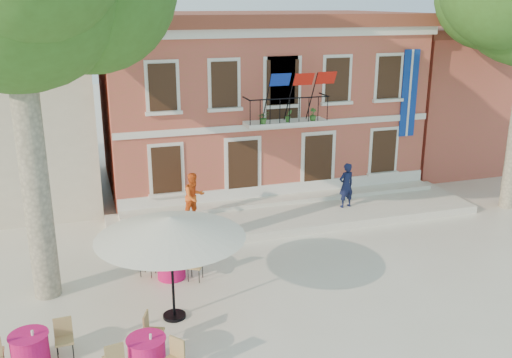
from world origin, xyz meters
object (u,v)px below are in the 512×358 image
(cafe_table_3, at_px, (171,265))
(patio_umbrella, at_px, (170,228))
(pedestrian_navy, at_px, (346,185))
(cafe_table_0, at_px, (30,348))
(pedestrian_orange, at_px, (194,197))
(cafe_table_1, at_px, (147,352))

(cafe_table_3, bearing_deg, patio_umbrella, -97.74)
(pedestrian_navy, xyz_separation_m, cafe_table_0, (-11.15, -6.62, -0.76))
(pedestrian_navy, bearing_deg, pedestrian_orange, -13.99)
(cafe_table_0, relative_size, cafe_table_3, 1.03)
(patio_umbrella, xyz_separation_m, cafe_table_1, (-0.95, -1.99, -2.12))
(cafe_table_0, bearing_deg, patio_umbrella, 16.63)
(cafe_table_0, distance_m, cafe_table_3, 5.03)
(cafe_table_3, bearing_deg, pedestrian_navy, 24.20)
(cafe_table_0, xyz_separation_m, cafe_table_3, (3.78, 3.31, 0.00))
(patio_umbrella, bearing_deg, pedestrian_orange, 73.36)
(cafe_table_0, distance_m, cafe_table_1, 2.70)
(cafe_table_1, bearing_deg, pedestrian_navy, 41.28)
(patio_umbrella, bearing_deg, cafe_table_0, -163.37)
(patio_umbrella, height_order, pedestrian_navy, patio_umbrella)
(pedestrian_orange, height_order, cafe_table_0, pedestrian_orange)
(pedestrian_orange, relative_size, cafe_table_0, 0.92)
(cafe_table_1, distance_m, cafe_table_3, 4.45)
(pedestrian_navy, height_order, cafe_table_1, pedestrian_navy)
(cafe_table_1, bearing_deg, cafe_table_0, 159.27)
(pedestrian_navy, distance_m, cafe_table_3, 8.11)
(pedestrian_orange, distance_m, cafe_table_1, 8.46)
(pedestrian_orange, bearing_deg, cafe_table_3, -133.11)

